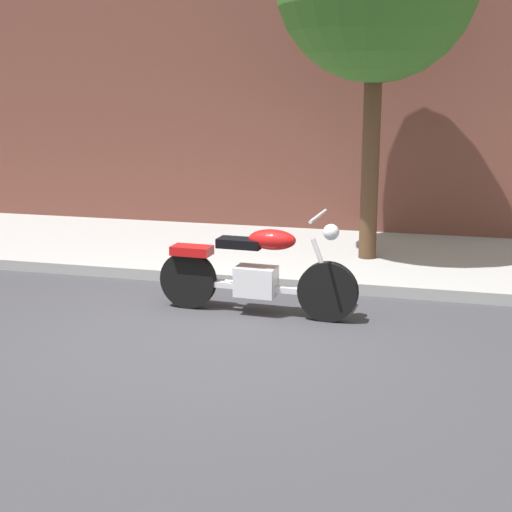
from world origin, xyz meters
name	(u,v)px	position (x,y,z in m)	size (l,w,h in m)	color
ground_plane	(219,330)	(0.00, 0.00, 0.00)	(60.00, 60.00, 0.00)	#38383D
sidewalk	(286,254)	(0.00, 3.21, 0.07)	(20.40, 3.19, 0.14)	#9B9B9B
motorcycle	(256,272)	(0.23, 0.63, 0.47)	(2.23, 0.70, 1.14)	black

